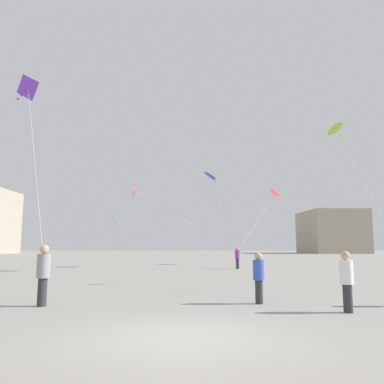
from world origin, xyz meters
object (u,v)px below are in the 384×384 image
object	(u,v)px
person_in_blue	(259,275)
building_centre_hall	(331,232)
kite_cyan_diamond	(115,217)
kite_cobalt_diamond	(211,175)
person_in_grey	(43,272)
person_in_purple	(237,257)
kite_crimson_delta	(275,194)
kite_lime_diamond	(335,129)
person_in_white	(347,279)
kite_violet_delta	(29,90)
kite_magenta_diamond	(136,190)

from	to	relation	value
person_in_blue	building_centre_hall	xyz separation A→B (m)	(32.69, 85.83, 4.43)
kite_cyan_diamond	kite_cobalt_diamond	world-z (taller)	kite_cobalt_diamond
person_in_grey	kite_cobalt_diamond	world-z (taller)	kite_cobalt_diamond
person_in_purple	kite_cyan_diamond	world-z (taller)	kite_cyan_diamond
kite_crimson_delta	kite_lime_diamond	world-z (taller)	kite_lime_diamond
kite_cobalt_diamond	person_in_white	bearing A→B (deg)	-83.10
person_in_blue	kite_violet_delta	size ratio (longest dim) A/B	0.19
person_in_grey	kite_lime_diamond	distance (m)	15.38
person_in_blue	building_centre_hall	distance (m)	91.95
kite_cyan_diamond	kite_crimson_delta	bearing A→B (deg)	-7.62
person_in_grey	person_in_white	world-z (taller)	person_in_grey
kite_crimson_delta	building_centre_hall	bearing A→B (deg)	65.97
person_in_purple	kite_cobalt_diamond	world-z (taller)	kite_cobalt_diamond
person_in_purple	kite_lime_diamond	xyz separation A→B (m)	(3.79, -12.35, 6.80)
person_in_blue	kite_crimson_delta	bearing A→B (deg)	148.01
person_in_white	kite_lime_diamond	size ratio (longest dim) A/B	0.22
person_in_blue	kite_cobalt_diamond	size ratio (longest dim) A/B	0.22
person_in_grey	person_in_white	size ratio (longest dim) A/B	1.10
kite_lime_diamond	kite_violet_delta	bearing A→B (deg)	-172.87
kite_crimson_delta	building_centre_hall	distance (m)	65.41
person_in_purple	kite_cyan_diamond	xyz separation A→B (m)	(-12.05, 9.56, 3.98)
person_in_blue	kite_cyan_diamond	xyz separation A→B (m)	(-10.69, 28.35, 4.05)
kite_lime_diamond	building_centre_hall	xyz separation A→B (m)	(27.54, 79.39, -2.44)
person_in_white	kite_violet_delta	world-z (taller)	kite_violet_delta
kite_violet_delta	kite_lime_diamond	distance (m)	15.27
person_in_blue	building_centre_hall	bearing A→B (deg)	140.24
person_in_blue	kite_cyan_diamond	bearing A→B (deg)	-178.25
kite_crimson_delta	kite_cyan_diamond	bearing A→B (deg)	172.38
person_in_grey	person_in_blue	world-z (taller)	person_in_grey
person_in_purple	kite_magenta_diamond	world-z (taller)	kite_magenta_diamond
person_in_purple	person_in_blue	world-z (taller)	person_in_purple
kite_crimson_delta	kite_lime_diamond	xyz separation A→B (m)	(-0.91, -19.67, 0.70)
kite_violet_delta	kite_cobalt_diamond	bearing A→B (deg)	61.67
person_in_grey	building_centre_hall	size ratio (longest dim) A/B	0.11
kite_cyan_diamond	kite_magenta_diamond	size ratio (longest dim) A/B	1.50
person_in_white	kite_crimson_delta	world-z (taller)	kite_crimson_delta
person_in_white	kite_cyan_diamond	distance (m)	32.88
kite_violet_delta	kite_cyan_diamond	size ratio (longest dim) A/B	0.66
person_in_blue	kite_crimson_delta	size ratio (longest dim) A/B	0.20
kite_violet_delta	kite_cyan_diamond	distance (m)	24.18
person_in_grey	kite_crimson_delta	xyz separation A→B (m)	(12.83, 26.68, 6.04)
person_in_purple	kite_crimson_delta	bearing A→B (deg)	-162.39
kite_magenta_diamond	building_centre_hall	distance (m)	79.89
person_in_white	kite_magenta_diamond	bearing A→B (deg)	-78.73
person_in_white	kite_cobalt_diamond	size ratio (longest dim) A/B	0.23
person_in_white	kite_lime_diamond	world-z (taller)	kite_lime_diamond
person_in_blue	kite_crimson_delta	world-z (taller)	kite_crimson_delta
person_in_grey	person_in_blue	size ratio (longest dim) A/B	1.14
kite_cyan_diamond	building_centre_hall	size ratio (longest dim) A/B	0.73
kite_crimson_delta	kite_lime_diamond	size ratio (longest dim) A/B	1.07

